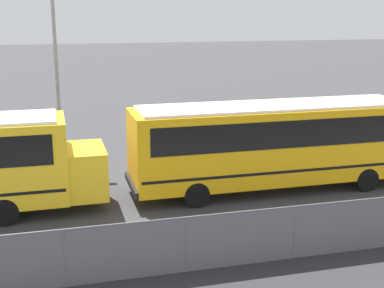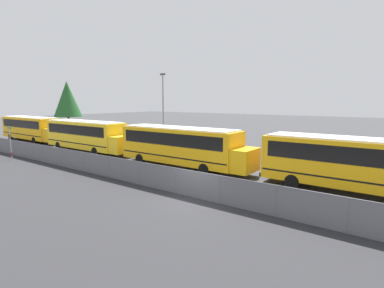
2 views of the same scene
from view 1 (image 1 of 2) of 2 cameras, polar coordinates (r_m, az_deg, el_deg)
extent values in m
cylinder|color=slate|center=(13.84, -13.40, -11.81)|extent=(0.07, 0.07, 1.53)
cylinder|color=slate|center=(14.20, -0.65, -10.72)|extent=(0.07, 0.07, 1.53)
cylinder|color=slate|center=(15.18, 10.85, -9.27)|extent=(0.07, 0.07, 1.53)
cube|color=yellow|center=(19.04, -11.19, -2.78)|extent=(1.30, 2.38, 1.66)
cylinder|color=black|center=(20.45, -18.91, -4.54)|extent=(0.91, 0.28, 0.91)
cylinder|color=black|center=(18.24, -19.37, -6.85)|extent=(0.91, 0.28, 0.91)
cube|color=#EDA80F|center=(20.51, 8.70, 0.15)|extent=(10.83, 2.59, 2.76)
cube|color=black|center=(20.37, 8.76, 1.80)|extent=(9.96, 2.63, 0.99)
cube|color=black|center=(20.71, 8.62, -1.93)|extent=(10.61, 2.62, 0.10)
cube|color=black|center=(19.39, -6.48, -4.39)|extent=(0.12, 2.59, 0.24)
cube|color=silver|center=(20.21, 8.85, 4.08)|extent=(10.29, 2.33, 0.10)
cylinder|color=black|center=(23.35, 15.01, -1.96)|extent=(0.91, 0.28, 0.91)
cylinder|color=black|center=(21.45, 18.10, -3.62)|extent=(0.91, 0.28, 0.91)
cylinder|color=black|center=(20.91, -1.22, -3.34)|extent=(0.91, 0.28, 0.91)
cylinder|color=black|center=(18.76, 0.48, -5.43)|extent=(0.91, 0.28, 0.91)
cylinder|color=gray|center=(25.10, -14.25, 7.77)|extent=(0.16, 0.16, 8.27)
camera|label=2|loc=(23.52, 76.72, 0.14)|focal=28.00mm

